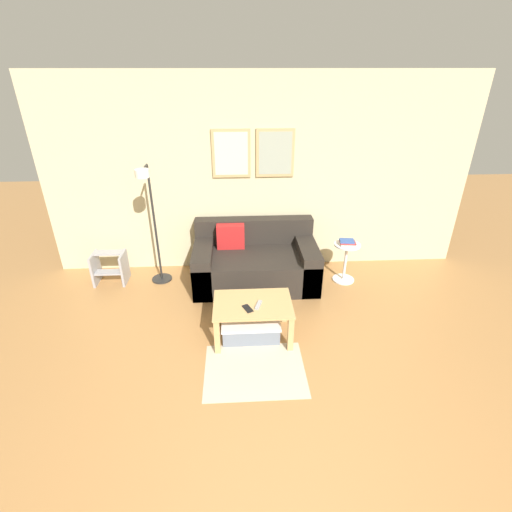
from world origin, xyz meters
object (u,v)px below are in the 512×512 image
Objects in this scene: book_stack at (347,242)px; remote_control at (259,305)px; cell_phone at (248,308)px; storage_bin at (251,326)px; couch at (255,262)px; floor_lamp at (152,219)px; side_table at (346,259)px; coffee_table at (253,310)px; step_stool at (110,267)px.

remote_control is (-1.21, -1.13, -0.14)m from book_stack.
storage_bin is at bearing 50.19° from cell_phone.
couch is 1.01× the size of floor_lamp.
floor_lamp is 7.21× the size of book_stack.
side_table is at bearing -0.53° from floor_lamp.
side_table reaches higher than storage_bin.
floor_lamp is at bearing 136.44° from coffee_table.
coffee_table is at bearing -56.12° from storage_bin.
step_stool is at bearing 177.36° from book_stack.
cell_phone is 0.34× the size of step_stool.
storage_bin is 1.69m from side_table.
remote_control is at bearing -2.09° from cell_phone.
step_stool is at bearing 170.44° from floor_lamp.
step_stool is at bearing 177.55° from side_table.
couch is 1.91m from step_stool.
storage_bin is at bearing -43.25° from floor_lamp.
side_table is 3.10m from step_stool.
cell_phone is at bearing -120.99° from coffee_table.
book_stack is (1.18, -0.07, 0.29)m from couch.
couch reaches higher than coffee_table.
cell_phone is at bearing -47.27° from floor_lamp.
book_stack is (1.29, 1.05, 0.46)m from storage_bin.
step_stool is at bearing 146.54° from storage_bin.
storage_bin is 1.72m from book_stack.
cell_phone is at bearing -138.38° from side_table.
remote_control is (0.06, -0.05, 0.09)m from coffee_table.
book_stack is 1.77m from cell_phone.
coffee_table is at bearing 34.05° from cell_phone.
floor_lamp is 2.52m from side_table.
side_table is at bearing 61.88° from remote_control.
coffee_table is at bearing -43.56° from floor_lamp.
remote_control is at bearing -43.39° from floor_lamp.
storage_bin is at bearing -95.48° from couch.
storage_bin is 4.37× the size of cell_phone.
book_stack reaches higher than coffee_table.
couch reaches higher than storage_bin.
book_stack is at bearing -0.76° from floor_lamp.
remote_control is at bearing -45.36° from storage_bin.
floor_lamp reaches higher than couch.
floor_lamp reaches higher than book_stack.
floor_lamp is 1.72m from cell_phone.
book_stack is at bearing -124.30° from side_table.
step_stool is (-1.82, 1.22, -0.11)m from coffee_table.
step_stool is (-3.10, 0.13, -0.10)m from side_table.
couch is at bearing -2.08° from step_stool.
step_stool is (-1.88, 1.27, -0.20)m from remote_control.
cell_phone is (1.11, -1.21, -0.51)m from floor_lamp.
floor_lamp reaches higher than cell_phone.
step_stool is at bearing 164.88° from remote_control.
side_table reaches higher than cell_phone.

